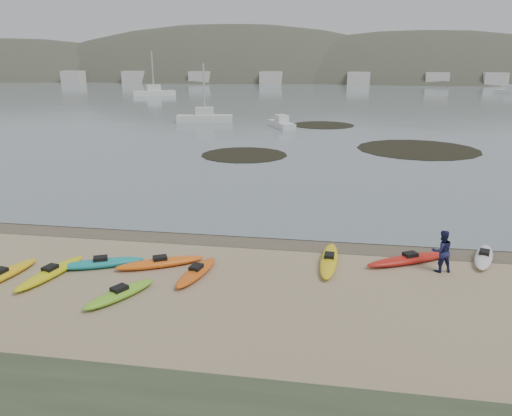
# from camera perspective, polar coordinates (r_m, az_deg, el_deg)

# --- Properties ---
(ground) EXTENTS (600.00, 600.00, 0.00)m
(ground) POSITION_cam_1_polar(r_m,az_deg,el_deg) (23.87, 0.00, -3.45)
(ground) COLOR tan
(ground) RESTS_ON ground
(wet_sand) EXTENTS (60.00, 60.00, 0.00)m
(wet_sand) POSITION_cam_1_polar(r_m,az_deg,el_deg) (23.60, -0.12, -3.69)
(wet_sand) COLOR brown
(wet_sand) RESTS_ON ground
(water) EXTENTS (1200.00, 1200.00, 0.00)m
(water) POSITION_cam_1_polar(r_m,az_deg,el_deg) (322.23, 9.03, 15.10)
(water) COLOR slate
(water) RESTS_ON ground
(kayaks) EXTENTS (20.50, 8.84, 0.34)m
(kayaks) POSITION_cam_1_polar(r_m,az_deg,el_deg) (20.27, -5.09, -6.79)
(kayaks) COLOR #DE5813
(kayaks) RESTS_ON ground
(person_east) EXTENTS (0.99, 0.86, 1.74)m
(person_east) POSITION_cam_1_polar(r_m,az_deg,el_deg) (21.29, 20.47, -4.63)
(person_east) COLOR #1B1F50
(person_east) RESTS_ON ground
(kelp_mats) EXTENTS (25.01, 29.50, 0.04)m
(kelp_mats) POSITION_cam_1_polar(r_m,az_deg,el_deg) (51.83, 10.90, 7.34)
(kelp_mats) COLOR black
(kelp_mats) RESTS_ON water
(moored_boats) EXTENTS (90.58, 75.14, 1.33)m
(moored_boats) POSITION_cam_1_polar(r_m,az_deg,el_deg) (98.20, 9.44, 12.07)
(moored_boats) COLOR silver
(moored_boats) RESTS_ON ground
(far_hills) EXTENTS (550.00, 135.00, 80.00)m
(far_hills) POSITION_cam_1_polar(r_m,az_deg,el_deg) (220.34, 18.91, 9.58)
(far_hills) COLOR #384235
(far_hills) RESTS_ON ground
(far_town) EXTENTS (199.00, 5.00, 4.00)m
(far_town) POSITION_cam_1_polar(r_m,az_deg,el_deg) (167.24, 10.50, 14.35)
(far_town) COLOR beige
(far_town) RESTS_ON ground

